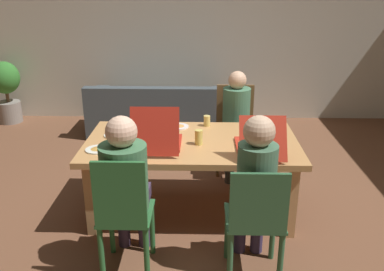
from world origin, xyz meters
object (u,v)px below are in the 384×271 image
at_px(plate_1, 116,135).
at_px(drinking_glass_1, 199,137).
at_px(pizza_box_1, 259,144).
at_px(person_2, 255,182).
at_px(chair_0, 235,122).
at_px(pizza_box_0, 158,140).
at_px(drinking_glass_0, 157,121).
at_px(chair_2, 256,220).
at_px(potted_plant, 6,88).
at_px(person_1, 126,179).
at_px(couch, 159,114).
at_px(drinking_glass_2, 207,121).
at_px(plate_2, 179,126).
at_px(dining_table, 192,148).
at_px(plate_0, 97,149).
at_px(chair_1, 124,213).
at_px(person_0, 237,116).

relative_size(plate_1, drinking_glass_1, 1.68).
bearing_deg(pizza_box_1, person_2, -99.00).
bearing_deg(chair_0, pizza_box_0, -123.47).
bearing_deg(pizza_box_0, drinking_glass_0, 96.62).
height_order(chair_2, pizza_box_0, pizza_box_0).
distance_m(chair_2, drinking_glass_0, 1.60).
height_order(pizza_box_0, potted_plant, pizza_box_0).
distance_m(person_2, potted_plant, 4.89).
xyz_separation_m(person_1, plate_1, (-0.25, 0.94, -0.01)).
xyz_separation_m(drinking_glass_1, couch, (-0.60, 2.31, -0.52)).
distance_m(person_1, drinking_glass_2, 1.39).
height_order(plate_1, plate_2, plate_2).
bearing_deg(drinking_glass_0, chair_2, -58.07).
xyz_separation_m(pizza_box_1, couch, (-1.12, 2.41, -0.50)).
bearing_deg(plate_2, person_1, -105.31).
distance_m(chair_0, chair_2, 2.03).
height_order(dining_table, plate_0, plate_0).
relative_size(chair_1, person_2, 0.78).
bearing_deg(couch, person_0, -53.35).
relative_size(person_2, pizza_box_1, 2.15).
height_order(drinking_glass_1, couch, drinking_glass_1).
bearing_deg(chair_0, drinking_glass_1, -110.28).
bearing_deg(person_0, couch, 126.65).
distance_m(person_1, drinking_glass_0, 1.17).
height_order(drinking_glass_0, potted_plant, potted_plant).
bearing_deg(pizza_box_1, chair_1, -143.79).
xyz_separation_m(chair_0, drinking_glass_1, (-0.41, -1.12, 0.23)).
distance_m(chair_0, drinking_glass_1, 1.22).
height_order(plate_2, drinking_glass_2, drinking_glass_2).
relative_size(person_2, drinking_glass_2, 11.78).
distance_m(plate_0, plate_2, 0.91).
distance_m(person_1, plate_2, 1.24).
height_order(plate_0, couch, plate_0).
distance_m(pizza_box_0, pizza_box_1, 0.89).
distance_m(chair_0, person_2, 1.91).
distance_m(chair_2, pizza_box_0, 1.19).
xyz_separation_m(dining_table, plate_1, (-0.72, 0.11, 0.08)).
relative_size(person_1, drinking_glass_1, 9.14).
height_order(chair_0, plate_2, chair_0).
height_order(plate_1, drinking_glass_2, drinking_glass_2).
distance_m(dining_table, potted_plant, 3.94).
height_order(person_0, plate_0, person_0).
xyz_separation_m(person_2, couch, (-1.01, 3.09, -0.47)).
xyz_separation_m(person_2, plate_1, (-1.20, 0.98, -0.01)).
relative_size(dining_table, couch, 0.98).
height_order(plate_1, drinking_glass_1, drinking_glass_1).
distance_m(dining_table, person_2, 0.99).
height_order(person_0, potted_plant, person_0).
relative_size(person_1, couch, 0.62).
xyz_separation_m(pizza_box_0, potted_plant, (-2.63, 2.78, -0.23)).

